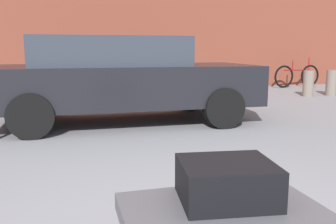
{
  "coord_description": "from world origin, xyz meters",
  "views": [
    {
      "loc": [
        -0.8,
        -1.74,
        1.22
      ],
      "look_at": [
        0.0,
        1.2,
        0.69
      ],
      "focal_mm": 38.66,
      "sensor_mm": 36.0,
      "label": 1
    }
  ],
  "objects_px": {
    "bollard_kerb_mid": "(247,85)",
    "bollard_corner": "(331,83)",
    "bicycle_leaning": "(297,76)",
    "luggage_cart": "(224,222)",
    "parked_car": "(122,77)",
    "bollard_kerb_far": "(308,84)",
    "suitcase_black_stacked_top": "(227,181)",
    "bollard_kerb_near": "(196,87)"
  },
  "relations": [
    {
      "from": "bollard_kerb_near",
      "to": "bollard_corner",
      "type": "distance_m",
      "value": 3.84
    },
    {
      "from": "luggage_cart",
      "to": "suitcase_black_stacked_top",
      "type": "height_order",
      "value": "suitcase_black_stacked_top"
    },
    {
      "from": "suitcase_black_stacked_top",
      "to": "parked_car",
      "type": "height_order",
      "value": "parked_car"
    },
    {
      "from": "parked_car",
      "to": "bicycle_leaning",
      "type": "distance_m",
      "value": 7.65
    },
    {
      "from": "luggage_cart",
      "to": "bollard_corner",
      "type": "distance_m",
      "value": 8.76
    },
    {
      "from": "suitcase_black_stacked_top",
      "to": "luggage_cart",
      "type": "bearing_deg",
      "value": -110.16
    },
    {
      "from": "bollard_corner",
      "to": "parked_car",
      "type": "bearing_deg",
      "value": -160.14
    },
    {
      "from": "parked_car",
      "to": "bollard_kerb_far",
      "type": "height_order",
      "value": "parked_car"
    },
    {
      "from": "suitcase_black_stacked_top",
      "to": "bollard_kerb_mid",
      "type": "bearing_deg",
      "value": 69.02
    },
    {
      "from": "luggage_cart",
      "to": "parked_car",
      "type": "height_order",
      "value": "parked_car"
    },
    {
      "from": "luggage_cart",
      "to": "bicycle_leaning",
      "type": "bearing_deg",
      "value": 53.3
    },
    {
      "from": "bicycle_leaning",
      "to": "luggage_cart",
      "type": "bearing_deg",
      "value": -126.7
    },
    {
      "from": "bicycle_leaning",
      "to": "bollard_corner",
      "type": "xyz_separation_m",
      "value": [
        -0.42,
        -2.13,
        -0.03
      ]
    },
    {
      "from": "luggage_cart",
      "to": "parked_car",
      "type": "relative_size",
      "value": 0.26
    },
    {
      "from": "bollard_kerb_mid",
      "to": "bollard_corner",
      "type": "height_order",
      "value": "same"
    },
    {
      "from": "bollard_corner",
      "to": "bollard_kerb_far",
      "type": "bearing_deg",
      "value": 180.0
    },
    {
      "from": "luggage_cart",
      "to": "bollard_kerb_mid",
      "type": "xyz_separation_m",
      "value": [
        3.47,
        6.42,
        0.07
      ]
    },
    {
      "from": "parked_car",
      "to": "luggage_cart",
      "type": "bearing_deg",
      "value": -90.49
    },
    {
      "from": "bollard_corner",
      "to": "bicycle_leaning",
      "type": "bearing_deg",
      "value": 78.93
    },
    {
      "from": "bicycle_leaning",
      "to": "bollard_kerb_near",
      "type": "distance_m",
      "value": 4.76
    },
    {
      "from": "bicycle_leaning",
      "to": "bollard_kerb_mid",
      "type": "height_order",
      "value": "bicycle_leaning"
    },
    {
      "from": "luggage_cart",
      "to": "bicycle_leaning",
      "type": "distance_m",
      "value": 10.67
    },
    {
      "from": "bollard_kerb_mid",
      "to": "bollard_kerb_near",
      "type": "bearing_deg",
      "value": 180.0
    },
    {
      "from": "bollard_corner",
      "to": "suitcase_black_stacked_top",
      "type": "bearing_deg",
      "value": -133.06
    },
    {
      "from": "luggage_cart",
      "to": "parked_car",
      "type": "bearing_deg",
      "value": 89.51
    },
    {
      "from": "luggage_cart",
      "to": "bollard_kerb_near",
      "type": "height_order",
      "value": "bollard_kerb_near"
    },
    {
      "from": "luggage_cart",
      "to": "bollard_kerb_far",
      "type": "distance_m",
      "value": 8.29
    },
    {
      "from": "bollard_kerb_mid",
      "to": "bollard_corner",
      "type": "relative_size",
      "value": 1.0
    },
    {
      "from": "parked_car",
      "to": "bollard_kerb_far",
      "type": "xyz_separation_m",
      "value": [
        5.21,
        2.14,
        -0.42
      ]
    },
    {
      "from": "luggage_cart",
      "to": "suitcase_black_stacked_top",
      "type": "xyz_separation_m",
      "value": [
        0.06,
        0.11,
        0.19
      ]
    },
    {
      "from": "bollard_kerb_mid",
      "to": "bollard_kerb_far",
      "type": "bearing_deg",
      "value": 0.0
    },
    {
      "from": "bollard_kerb_near",
      "to": "bollard_corner",
      "type": "xyz_separation_m",
      "value": [
        3.84,
        0.0,
        0.0
      ]
    },
    {
      "from": "luggage_cart",
      "to": "bollard_corner",
      "type": "height_order",
      "value": "bollard_corner"
    },
    {
      "from": "suitcase_black_stacked_top",
      "to": "bollard_kerb_far",
      "type": "xyz_separation_m",
      "value": [
        5.18,
        6.31,
        -0.12
      ]
    },
    {
      "from": "bollard_kerb_near",
      "to": "bollard_kerb_far",
      "type": "bearing_deg",
      "value": 0.0
    },
    {
      "from": "bollard_kerb_far",
      "to": "bollard_corner",
      "type": "distance_m",
      "value": 0.71
    },
    {
      "from": "bollard_kerb_mid",
      "to": "bollard_corner",
      "type": "xyz_separation_m",
      "value": [
        2.49,
        0.0,
        0.0
      ]
    },
    {
      "from": "luggage_cart",
      "to": "bollard_kerb_far",
      "type": "bearing_deg",
      "value": 50.78
    },
    {
      "from": "luggage_cart",
      "to": "parked_car",
      "type": "distance_m",
      "value": 4.31
    },
    {
      "from": "suitcase_black_stacked_top",
      "to": "bollard_kerb_far",
      "type": "distance_m",
      "value": 8.17
    },
    {
      "from": "luggage_cart",
      "to": "suitcase_black_stacked_top",
      "type": "bearing_deg",
      "value": 62.43
    },
    {
      "from": "luggage_cart",
      "to": "bollard_kerb_near",
      "type": "bearing_deg",
      "value": 71.76
    }
  ]
}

